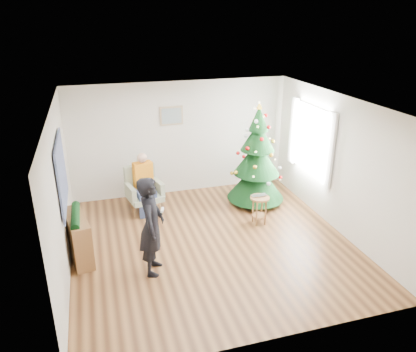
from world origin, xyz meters
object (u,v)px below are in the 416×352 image
object	(u,v)px
armchair	(144,195)
standing_man	(152,226)
christmas_tree	(257,159)
stool	(259,210)
console	(78,238)

from	to	relation	value
armchair	standing_man	size ratio (longest dim) A/B	0.59
christmas_tree	armchair	size ratio (longest dim) A/B	2.32
stool	standing_man	distance (m)	2.58
standing_man	console	world-z (taller)	standing_man
console	standing_man	bearing A→B (deg)	-42.88
armchair	console	bearing A→B (deg)	-143.40
armchair	standing_man	xyz separation A→B (m)	(-0.17, -2.26, 0.48)
stool	standing_man	xyz separation A→B (m)	(-2.30, -1.03, 0.54)
christmas_tree	console	xyz separation A→B (m)	(-3.77, -1.23, -0.62)
stool	armchair	size ratio (longest dim) A/B	0.59
standing_man	armchair	bearing A→B (deg)	12.49
christmas_tree	stool	world-z (taller)	christmas_tree
christmas_tree	stool	bearing A→B (deg)	-107.95
christmas_tree	stool	size ratio (longest dim) A/B	3.90
christmas_tree	console	distance (m)	4.02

